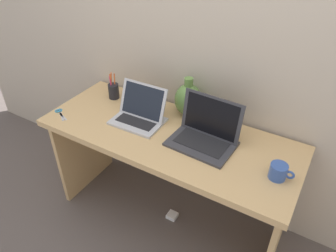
# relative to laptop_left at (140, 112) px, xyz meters

# --- Properties ---
(ground_plane) EXTENTS (6.00, 6.00, 0.00)m
(ground_plane) POSITION_rel_laptop_left_xyz_m (0.22, -0.03, -0.81)
(ground_plane) COLOR #564C47
(back_wall) EXTENTS (4.40, 0.04, 2.40)m
(back_wall) POSITION_rel_laptop_left_xyz_m (0.22, 0.32, 0.39)
(back_wall) COLOR #BCAD99
(back_wall) RESTS_ON ground
(desk) EXTENTS (1.55, 0.61, 0.76)m
(desk) POSITION_rel_laptop_left_xyz_m (0.22, -0.03, -0.22)
(desk) COLOR tan
(desk) RESTS_ON ground
(laptop_left) EXTENTS (0.31, 0.24, 0.22)m
(laptop_left) POSITION_rel_laptop_left_xyz_m (0.00, 0.00, 0.00)
(laptop_left) COLOR #B2B2B7
(laptop_left) RESTS_ON desk
(laptop_right) EXTENTS (0.37, 0.27, 0.25)m
(laptop_right) POSITION_rel_laptop_left_xyz_m (0.44, 0.02, 0.01)
(laptop_right) COLOR #333338
(laptop_right) RESTS_ON desk
(green_vase) EXTENTS (0.17, 0.17, 0.25)m
(green_vase) POSITION_rel_laptop_left_xyz_m (0.22, 0.22, 0.05)
(green_vase) COLOR #5B843D
(green_vase) RESTS_ON desk
(coffee_mug) EXTENTS (0.12, 0.09, 0.08)m
(coffee_mug) POSITION_rel_laptop_left_xyz_m (0.87, -0.07, -0.02)
(coffee_mug) COLOR #335199
(coffee_mug) RESTS_ON desk
(pen_cup) EXTENTS (0.07, 0.07, 0.18)m
(pen_cup) POSITION_rel_laptop_left_xyz_m (-0.31, 0.13, -0.00)
(pen_cup) COLOR black
(pen_cup) RESTS_ON desk
(scissors) EXTENTS (0.14, 0.10, 0.01)m
(scissors) POSITION_rel_laptop_left_xyz_m (-0.49, -0.20, -0.06)
(scissors) COLOR #B7B7BC
(scissors) RESTS_ON desk
(power_brick) EXTENTS (0.07, 0.07, 0.03)m
(power_brick) POSITION_rel_laptop_left_xyz_m (0.25, -0.02, -0.80)
(power_brick) COLOR white
(power_brick) RESTS_ON ground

